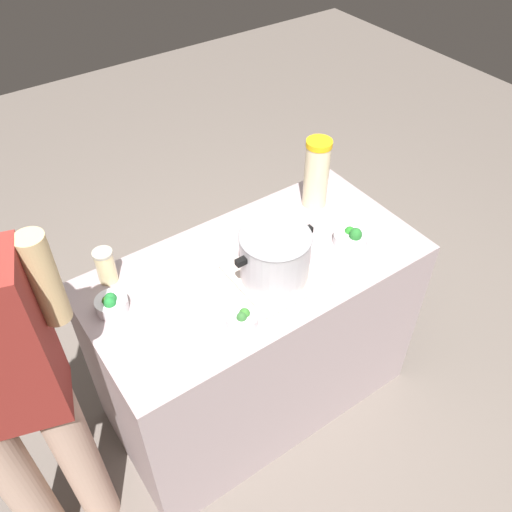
{
  "coord_description": "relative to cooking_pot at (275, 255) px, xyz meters",
  "views": [
    {
      "loc": [
        0.85,
        1.22,
        2.34
      ],
      "look_at": [
        0.0,
        0.0,
        0.94
      ],
      "focal_mm": 37.59,
      "sensor_mm": 36.0,
      "label": 1
    }
  ],
  "objects": [
    {
      "name": "lemonade_pitcher",
      "position": [
        -0.41,
        -0.27,
        0.05
      ],
      "size": [
        0.11,
        0.11,
        0.31
      ],
      "color": "beige",
      "rests_on": "counter_slab"
    },
    {
      "name": "cooking_pot",
      "position": [
        0.0,
        0.0,
        0.0
      ],
      "size": [
        0.34,
        0.27,
        0.2
      ],
      "color": "#B7B7BC",
      "rests_on": "dish_cloth"
    },
    {
      "name": "person_cook",
      "position": [
        0.98,
        0.01,
        -0.07
      ],
      "size": [
        0.5,
        0.29,
        1.68
      ],
      "color": "tan",
      "rests_on": "ground_plane"
    },
    {
      "name": "broccoli_bowl_center",
      "position": [
        0.57,
        -0.19,
        -0.08
      ],
      "size": [
        0.12,
        0.12,
        0.08
      ],
      "color": "silver",
      "rests_on": "counter_slab"
    },
    {
      "name": "broccoli_bowl_back",
      "position": [
        0.23,
        0.12,
        -0.08
      ],
      "size": [
        0.11,
        0.11,
        0.06
      ],
      "color": "silver",
      "rests_on": "counter_slab"
    },
    {
      "name": "counter_slab",
      "position": [
        0.02,
        -0.09,
        -0.55
      ],
      "size": [
        1.34,
        0.68,
        0.89
      ],
      "primitive_type": "cube",
      "color": "#A69396",
      "rests_on": "ground_plane"
    },
    {
      "name": "dish_cloth",
      "position": [
        0.0,
        0.0,
        -0.11
      ],
      "size": [
        0.3,
        0.32,
        0.01
      ],
      "primitive_type": "cube",
      "color": "beige",
      "rests_on": "counter_slab"
    },
    {
      "name": "mason_jar",
      "position": [
        0.52,
        -0.34,
        -0.04
      ],
      "size": [
        0.07,
        0.07,
        0.14
      ],
      "color": "beige",
      "rests_on": "counter_slab"
    },
    {
      "name": "ground_plane",
      "position": [
        0.02,
        -0.09,
        -1.0
      ],
      "size": [
        8.0,
        8.0,
        0.0
      ],
      "primitive_type": "plane",
      "color": "#6E635B"
    },
    {
      "name": "broccoli_bowl_front",
      "position": [
        -0.37,
        0.02,
        -0.08
      ],
      "size": [
        0.14,
        0.14,
        0.08
      ],
      "color": "silver",
      "rests_on": "counter_slab"
    }
  ]
}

